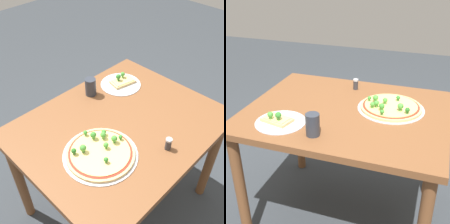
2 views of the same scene
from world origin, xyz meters
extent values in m
plane|color=#33383D|center=(0.00, 0.00, 0.00)|extent=(8.00, 8.00, 0.00)
cube|color=brown|center=(0.00, 0.00, 0.76)|extent=(1.10, 0.89, 0.04)
cylinder|color=brown|center=(-0.49, -0.38, 0.37)|extent=(0.06, 0.06, 0.74)
cylinder|color=brown|center=(-0.49, 0.38, 0.37)|extent=(0.06, 0.06, 0.74)
cylinder|color=brown|center=(0.49, 0.38, 0.37)|extent=(0.06, 0.06, 0.74)
cylinder|color=#B7B7BC|center=(0.23, 0.09, 0.78)|extent=(0.37, 0.37, 0.00)
cylinder|color=#DBB775|center=(0.23, 0.09, 0.79)|extent=(0.34, 0.34, 0.01)
cylinder|color=#A82D1E|center=(0.23, 0.09, 0.79)|extent=(0.31, 0.31, 0.00)
cylinder|color=#EACC75|center=(0.23, 0.09, 0.80)|extent=(0.29, 0.29, 0.00)
sphere|color=#3D8933|center=(0.19, 0.00, 0.83)|extent=(0.03, 0.03, 0.03)
cylinder|color=#488E3A|center=(0.19, 0.00, 0.81)|extent=(0.01, 0.01, 0.01)
sphere|color=#479338|center=(0.16, 0.03, 0.82)|extent=(0.03, 0.03, 0.03)
cylinder|color=#51973E|center=(0.16, 0.03, 0.80)|extent=(0.01, 0.01, 0.01)
sphere|color=#479338|center=(0.14, 0.09, 0.83)|extent=(0.03, 0.03, 0.03)
cylinder|color=#51973E|center=(0.14, 0.09, 0.81)|extent=(0.01, 0.01, 0.01)
sphere|color=#3D8933|center=(0.21, -0.05, 0.82)|extent=(0.02, 0.02, 0.02)
cylinder|color=#488E3A|center=(0.21, -0.05, 0.80)|extent=(0.01, 0.01, 0.01)
sphere|color=#479338|center=(0.20, 0.09, 0.82)|extent=(0.03, 0.03, 0.03)
cylinder|color=#51973E|center=(0.20, 0.09, 0.80)|extent=(0.01, 0.01, 0.01)
sphere|color=#286B23|center=(0.33, 0.01, 0.82)|extent=(0.03, 0.03, 0.03)
cylinder|color=#37742D|center=(0.33, 0.01, 0.80)|extent=(0.01, 0.01, 0.01)
sphere|color=#3D8933|center=(0.10, 0.10, 0.82)|extent=(0.02, 0.02, 0.02)
cylinder|color=#488E3A|center=(0.10, 0.10, 0.80)|extent=(0.01, 0.01, 0.01)
sphere|color=#479338|center=(0.29, 0.03, 0.83)|extent=(0.03, 0.03, 0.03)
cylinder|color=#51973E|center=(0.29, 0.03, 0.81)|extent=(0.01, 0.01, 0.01)
sphere|color=#337A2D|center=(0.26, 0.15, 0.82)|extent=(0.02, 0.02, 0.02)
cylinder|color=#3F8136|center=(0.26, 0.15, 0.80)|extent=(0.01, 0.01, 0.01)
sphere|color=#479338|center=(0.14, 0.02, 0.82)|extent=(0.03, 0.03, 0.03)
cylinder|color=#51973E|center=(0.14, 0.02, 0.80)|extent=(0.01, 0.01, 0.01)
cylinder|color=#B7B7BC|center=(-0.28, -0.25, 0.78)|extent=(0.26, 0.26, 0.00)
cube|color=#DBB775|center=(-0.30, -0.25, 0.79)|extent=(0.17, 0.12, 0.02)
cube|color=#EACC75|center=(-0.30, -0.25, 0.80)|extent=(0.14, 0.10, 0.00)
sphere|color=#337A2D|center=(-0.28, -0.27, 0.83)|extent=(0.03, 0.03, 0.03)
cylinder|color=#3F8136|center=(-0.28, -0.27, 0.81)|extent=(0.01, 0.01, 0.01)
sphere|color=#479338|center=(-0.32, -0.27, 0.82)|extent=(0.03, 0.03, 0.03)
cylinder|color=#51973E|center=(-0.32, -0.27, 0.81)|extent=(0.01, 0.01, 0.01)
cylinder|color=#2D333D|center=(-0.07, -0.31, 0.83)|extent=(0.07, 0.07, 0.11)
cylinder|color=#333338|center=(-0.03, 0.30, 0.80)|extent=(0.03, 0.03, 0.06)
cylinder|color=#B2B2B7|center=(-0.03, 0.30, 0.84)|extent=(0.03, 0.03, 0.01)
camera|label=1|loc=(0.84, 0.76, 1.83)|focal=45.00mm
camera|label=2|loc=(0.45, -1.48, 1.55)|focal=50.00mm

